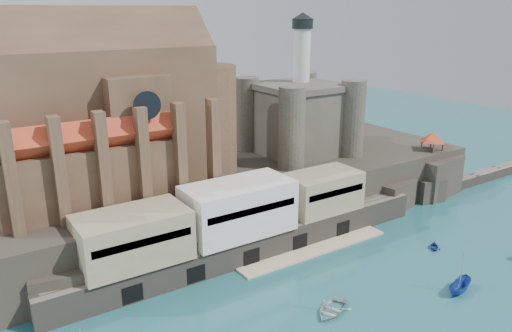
{
  "coord_description": "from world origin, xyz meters",
  "views": [
    {
      "loc": [
        -49.41,
        -41.42,
        39.98
      ],
      "look_at": [
        -0.87,
        32.0,
        12.16
      ],
      "focal_mm": 35.0,
      "sensor_mm": 36.0,
      "label": 1
    }
  ],
  "objects": [
    {
      "name": "pavilion",
      "position": [
        42.0,
        26.0,
        12.73
      ],
      "size": [
        6.4,
        6.4,
        5.4
      ],
      "color": "#4C3523",
      "rests_on": "rock_outcrop"
    },
    {
      "name": "breakwater",
      "position": [
        66.0,
        24.0,
        0.0
      ],
      "size": [
        40.0,
        3.0,
        2.4
      ],
      "primitive_type": "cube",
      "color": "#645A50",
      "rests_on": "ground"
    },
    {
      "name": "quay",
      "position": [
        -10.19,
        23.07,
        6.07
      ],
      "size": [
        70.0,
        12.0,
        13.05
      ],
      "color": "#645A50",
      "rests_on": "ground"
    },
    {
      "name": "boat_2",
      "position": [
        11.33,
        -4.0,
        0.0
      ],
      "size": [
        2.53,
        2.49,
        5.52
      ],
      "primitive_type": "imported",
      "rotation": [
        0.0,
        0.0,
        1.79
      ],
      "color": "#1D3C9E",
      "rests_on": "ground"
    },
    {
      "name": "boat_6",
      "position": [
        -7.89,
        2.52,
        0.0
      ],
      "size": [
        3.06,
        4.68,
        6.36
      ],
      "primitive_type": "imported",
      "rotation": [
        0.0,
        0.0,
        5.14
      ],
      "color": "beige",
      "rests_on": "ground"
    },
    {
      "name": "boat_7",
      "position": [
        19.86,
        6.99,
        0.0
      ],
      "size": [
        3.06,
        3.1,
        3.14
      ],
      "primitive_type": "imported",
      "rotation": [
        0.0,
        0.0,
        5.47
      ],
      "color": "navy",
      "rests_on": "ground"
    },
    {
      "name": "church",
      "position": [
        -24.13,
        41.85,
        22.13
      ],
      "size": [
        47.0,
        25.93,
        30.51
      ],
      "color": "#4C3523",
      "rests_on": "promontory"
    },
    {
      "name": "castle_keep",
      "position": [
        16.08,
        41.08,
        18.31
      ],
      "size": [
        21.2,
        21.2,
        29.3
      ],
      "color": "#413D33",
      "rests_on": "promontory"
    },
    {
      "name": "rock_outcrop",
      "position": [
        42.0,
        25.84,
        4.02
      ],
      "size": [
        14.5,
        10.5,
        8.7
      ],
      "color": "black",
      "rests_on": "ground"
    },
    {
      "name": "promontory",
      "position": [
        -0.19,
        39.37,
        4.92
      ],
      "size": [
        100.0,
        36.0,
        10.0
      ],
      "color": "black",
      "rests_on": "ground"
    },
    {
      "name": "ground",
      "position": [
        0.0,
        0.0,
        0.0
      ],
      "size": [
        300.0,
        300.0,
        0.0
      ],
      "primitive_type": "plane",
      "color": "#1B545C",
      "rests_on": "ground"
    }
  ]
}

